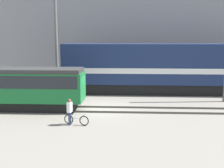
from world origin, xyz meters
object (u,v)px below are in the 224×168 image
at_px(bicycle, 76,120).
at_px(person, 70,109).
at_px(freight_locomotive, 170,68).
at_px(streetcar, 15,86).
at_px(utility_pole_center, 57,51).

relative_size(bicycle, person, 0.98).
relative_size(freight_locomotive, person, 12.07).
bearing_deg(streetcar, bicycle, -34.34).
height_order(bicycle, person, person).
relative_size(streetcar, utility_pole_center, 1.23).
height_order(streetcar, utility_pole_center, utility_pole_center).
bearing_deg(person, freight_locomotive, 53.84).
relative_size(freight_locomotive, streetcar, 1.95).
height_order(bicycle, utility_pole_center, utility_pole_center).
distance_m(freight_locomotive, utility_pole_center, 10.60).
bearing_deg(freight_locomotive, utility_pole_center, -161.46).
bearing_deg(utility_pole_center, streetcar, -125.55).
distance_m(streetcar, person, 6.05).
bearing_deg(freight_locomotive, person, -126.16).
distance_m(freight_locomotive, streetcar, 14.01).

